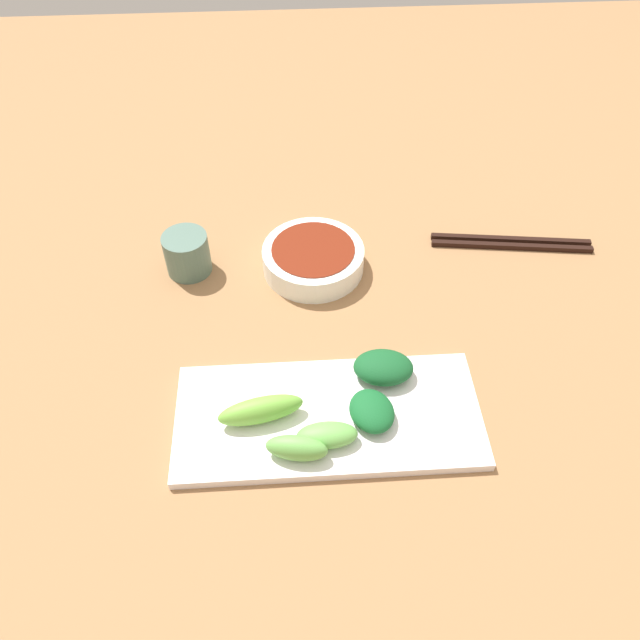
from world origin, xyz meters
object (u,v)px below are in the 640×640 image
object	(u,v)px
sauce_bowl	(313,258)
tea_cup	(187,254)
chopsticks	(511,243)
serving_plate	(328,416)

from	to	relation	value
sauce_bowl	tea_cup	size ratio (longest dim) A/B	2.27
tea_cup	chopsticks	bearing A→B (deg)	92.69
chopsticks	serving_plate	bearing A→B (deg)	-38.17
serving_plate	chopsticks	bearing A→B (deg)	134.50
sauce_bowl	chopsticks	bearing A→B (deg)	96.02
sauce_bowl	serving_plate	distance (m)	0.25
chopsticks	tea_cup	world-z (taller)	tea_cup
serving_plate	sauce_bowl	bearing A→B (deg)	-179.36
sauce_bowl	chopsticks	size ratio (longest dim) A/B	0.61
serving_plate	tea_cup	bearing A→B (deg)	-146.03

